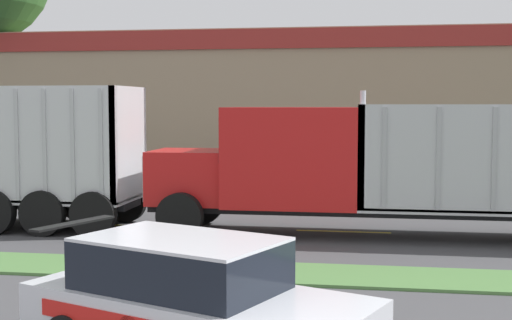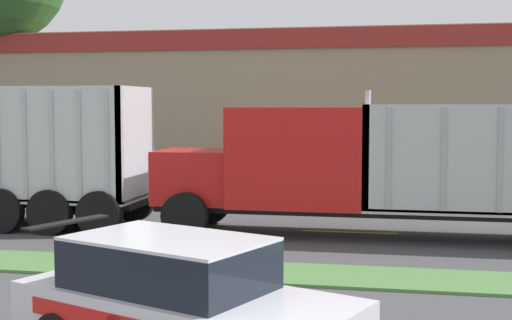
% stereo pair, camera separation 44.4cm
% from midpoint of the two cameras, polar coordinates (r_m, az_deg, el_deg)
% --- Properties ---
extents(grass_verge, '(120.00, 1.69, 0.06)m').
position_cam_midpoint_polar(grass_verge, '(13.80, 0.53, -8.97)').
color(grass_verge, '#517F42').
rests_on(grass_verge, ground_plane).
extents(centre_line_3, '(2.40, 0.14, 0.01)m').
position_cam_midpoint_polar(centre_line_3, '(19.38, -8.04, -5.18)').
color(centre_line_3, yellow).
rests_on(centre_line_3, ground_plane).
extents(centre_line_4, '(2.40, 0.14, 0.01)m').
position_cam_midpoint_polar(centre_line_4, '(18.35, 8.18, -5.72)').
color(centre_line_4, yellow).
rests_on(centre_line_4, ground_plane).
extents(dump_truck_trail, '(12.42, 2.61, 3.56)m').
position_cam_midpoint_polar(dump_truck_trail, '(17.57, 8.61, -0.74)').
color(dump_truck_trail, black).
rests_on(dump_truck_trail, ground_plane).
extents(rally_car, '(4.80, 3.33, 1.60)m').
position_cam_midpoint_polar(rally_car, '(9.16, -4.70, -10.94)').
color(rally_car, silver).
rests_on(rally_car, ground_plane).
extents(store_building_backdrop, '(28.81, 12.10, 6.35)m').
position_cam_midpoint_polar(store_building_backdrop, '(35.45, -0.17, 4.37)').
color(store_building_backdrop, '#9E896B').
rests_on(store_building_backdrop, ground_plane).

